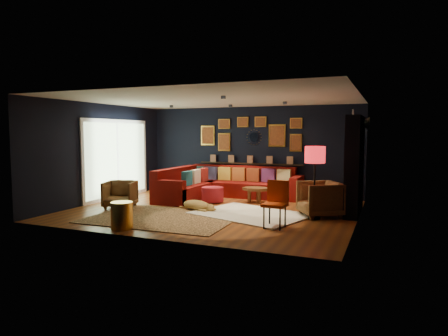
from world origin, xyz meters
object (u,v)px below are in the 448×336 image
at_px(dog, 196,203).
at_px(armchair_right, 320,197).
at_px(coffee_table, 256,190).
at_px(orange_chair, 276,200).
at_px(armchair_left, 120,193).
at_px(floor_lamp, 315,158).
at_px(pouf, 213,194).
at_px(sectional, 220,186).
at_px(gold_stool, 122,215).

bearing_deg(dog, armchair_right, 21.12).
distance_m(coffee_table, orange_chair, 2.78).
xyz_separation_m(armchair_left, floor_lamp, (4.59, 0.55, 0.93)).
distance_m(pouf, armchair_left, 2.37).
bearing_deg(dog, coffee_table, 71.40).
height_order(sectional, armchair_left, sectional).
bearing_deg(gold_stool, armchair_left, 128.09).
relative_size(orange_chair, floor_lamp, 0.59).
bearing_deg(floor_lamp, sectional, 148.14).
height_order(armchair_left, floor_lamp, floor_lamp).
relative_size(coffee_table, dog, 0.76).
distance_m(floor_lamp, dog, 2.94).
relative_size(armchair_left, floor_lamp, 0.47).
height_order(coffee_table, pouf, pouf).
xyz_separation_m(armchair_right, gold_stool, (-3.30, -2.59, -0.17)).
height_order(pouf, dog, pouf).
height_order(pouf, floor_lamp, floor_lamp).
bearing_deg(coffee_table, armchair_left, -144.76).
distance_m(sectional, orange_chair, 3.79).
distance_m(pouf, floor_lamp, 3.19).
bearing_deg(orange_chair, armchair_left, 176.50).
xyz_separation_m(coffee_table, armchair_left, (-2.82, -1.99, 0.04)).
distance_m(sectional, floor_lamp, 3.65).
height_order(pouf, orange_chair, orange_chair).
distance_m(coffee_table, pouf, 1.14).
relative_size(sectional, gold_stool, 6.60).
height_order(armchair_left, armchair_right, armchair_right).
xyz_separation_m(gold_stool, floor_lamp, (3.22, 2.30, 1.04)).
relative_size(pouf, armchair_right, 0.67).
relative_size(sectional, dog, 3.35).
distance_m(gold_stool, floor_lamp, 4.09).
bearing_deg(orange_chair, sectional, 133.51).
relative_size(sectional, orange_chair, 3.76).
xyz_separation_m(coffee_table, floor_lamp, (1.77, -1.44, 0.98)).
bearing_deg(orange_chair, gold_stool, -151.37).
relative_size(floor_lamp, dog, 1.52).
bearing_deg(pouf, armchair_right, -13.87).
distance_m(armchair_left, gold_stool, 2.23).
bearing_deg(gold_stool, pouf, 83.10).
bearing_deg(orange_chair, pouf, 141.38).
distance_m(gold_stool, orange_chair, 2.97).
distance_m(sectional, coffee_table, 1.29).
xyz_separation_m(pouf, orange_chair, (2.27, -2.05, 0.32)).
height_order(coffee_table, armchair_right, armchair_right).
relative_size(armchair_right, floor_lamp, 0.55).
bearing_deg(pouf, gold_stool, -96.90).
height_order(pouf, armchair_right, armchair_right).
distance_m(coffee_table, armchair_right, 2.18).
height_order(pouf, armchair_left, armchair_left).
xyz_separation_m(pouf, floor_lamp, (2.82, -1.01, 1.08)).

